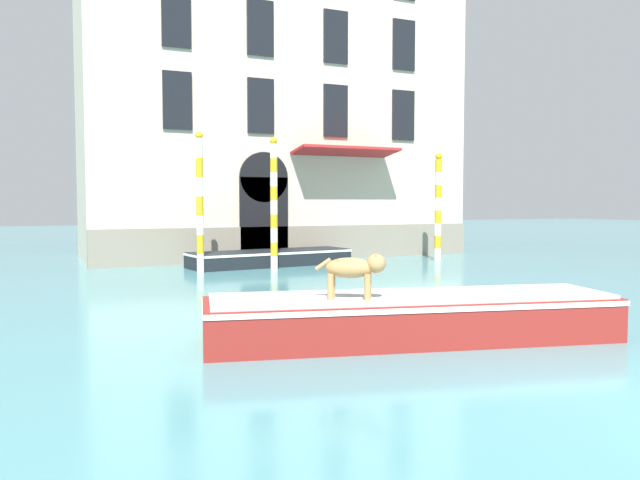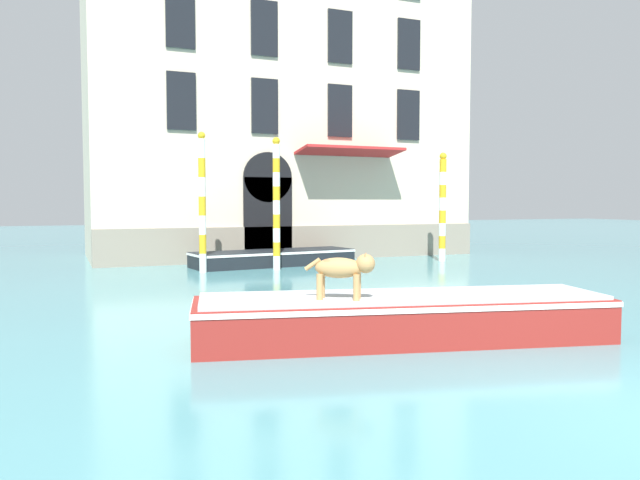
{
  "view_description": "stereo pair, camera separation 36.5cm",
  "coord_description": "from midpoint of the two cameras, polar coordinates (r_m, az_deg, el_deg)",
  "views": [
    {
      "loc": [
        -6.39,
        -4.03,
        2.21
      ],
      "look_at": [
        0.4,
        11.23,
        1.2
      ],
      "focal_mm": 35.0,
      "sensor_mm": 36.0,
      "label": 1
    },
    {
      "loc": [
        -6.06,
        -4.18,
        2.21
      ],
      "look_at": [
        0.4,
        11.23,
        1.2
      ],
      "focal_mm": 35.0,
      "sensor_mm": 36.0,
      "label": 2
    }
  ],
  "objects": [
    {
      "name": "mooring_pole_2",
      "position": [
        19.87,
        -10.2,
        3.44
      ],
      "size": [
        0.23,
        0.23,
        4.41
      ],
      "color": "white",
      "rests_on": "ground_plane"
    },
    {
      "name": "dog_on_deck",
      "position": [
        9.38,
        3.32,
        -2.64
      ],
      "size": [
        0.95,
        0.68,
        0.71
      ],
      "rotation": [
        0.0,
        0.0,
        -0.55
      ],
      "color": "tan",
      "rests_on": "boat_foreground"
    },
    {
      "name": "boat_foreground",
      "position": [
        10.1,
        8.59,
        -6.92
      ],
      "size": [
        6.8,
        3.09,
        0.75
      ],
      "rotation": [
        0.0,
        0.0,
        -0.23
      ],
      "color": "maroon",
      "rests_on": "ground_plane"
    },
    {
      "name": "mooring_pole_1",
      "position": [
        20.38,
        -3.49,
        3.37
      ],
      "size": [
        0.24,
        0.24,
        4.32
      ],
      "color": "white",
      "rests_on": "ground_plane"
    },
    {
      "name": "palazzo_left",
      "position": [
        27.49,
        -3.55,
        17.49
      ],
      "size": [
        15.28,
        7.4,
        17.79
      ],
      "color": "beige",
      "rests_on": "ground_plane"
    },
    {
      "name": "boat_moored_near_palazzo",
      "position": [
        21.86,
        -3.78,
        -1.61
      ],
      "size": [
        5.91,
        2.36,
        0.53
      ],
      "rotation": [
        0.0,
        0.0,
        0.13
      ],
      "color": "black",
      "rests_on": "ground_plane"
    },
    {
      "name": "mooring_pole_0",
      "position": [
        23.84,
        11.57,
        3.01
      ],
      "size": [
        0.26,
        0.26,
        4.06
      ],
      "color": "white",
      "rests_on": "ground_plane"
    }
  ]
}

